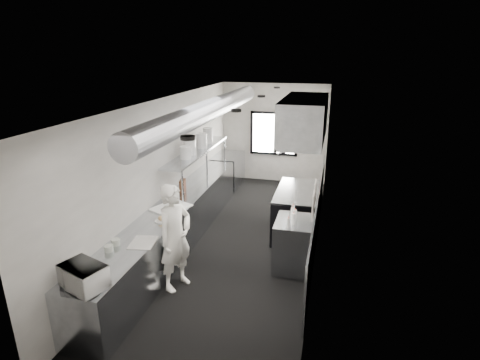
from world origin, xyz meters
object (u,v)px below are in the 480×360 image
Objects in this scene: far_work_table at (228,170)px; squeeze_bottle_b at (293,219)px; small_plate at (161,221)px; squeeze_bottle_a at (288,223)px; pass_shelf at (198,152)px; knife_block at (183,185)px; plate_stack_b at (190,147)px; cutting_board at (171,207)px; plate_stack_a at (186,153)px; squeeze_bottle_d at (292,213)px; bottle_station at (294,244)px; squeeze_bottle_e at (293,209)px; plate_stack_d at (208,135)px; deli_tub_b at (116,242)px; range at (296,212)px; prep_counter at (175,226)px; line_cook at (175,237)px; plate_stack_c at (202,141)px; squeeze_bottle_c at (295,215)px; deli_tub_a at (109,248)px; microwave at (83,277)px; exhaust_hood at (304,119)px.

squeeze_bottle_b reaches higher than far_work_table.
small_plate is 2.14m from squeeze_bottle_a.
knife_block is (-0.06, -0.79, -0.52)m from pass_shelf.
cutting_board is at bearing -85.58° from plate_stack_b.
plate_stack_a is at bearing 94.98° from small_plate.
bottle_station is at bearing -62.90° from squeeze_bottle_d.
plate_stack_b is 2.89m from squeeze_bottle_a.
pass_shelf reaches higher than squeeze_bottle_e.
squeeze_bottle_a reaches higher than cutting_board.
plate_stack_d is (-0.15, 3.00, 0.84)m from small_plate.
deli_tub_b is 0.83× the size of squeeze_bottle_e.
bottle_station is 5.03× the size of squeeze_bottle_d.
prep_counter is at bearing -151.26° from range.
plate_stack_a is (-0.58, 2.00, 0.83)m from line_cook.
squeeze_bottle_c is at bearing -39.14° from plate_stack_c.
plate_stack_a is (-2.33, 0.98, 1.25)m from bottle_station.
small_plate is 1.11× the size of squeeze_bottle_c.
plate_stack_c reaches higher than pass_shelf.
deli_tub_a is 3.03m from squeeze_bottle_d.
deli_tub_a is at bearing -102.22° from knife_block.
cutting_board is at bearing 97.40° from small_plate.
small_plate is 0.59m from cutting_board.
plate_stack_b reaches higher than bottle_station.
line_cook is 2.13m from squeeze_bottle_e.
deli_tub_b is at bearing -91.97° from plate_stack_d.
deli_tub_a is at bearing -93.11° from plate_stack_a.
plate_stack_b reaches higher than squeeze_bottle_d.
plate_stack_c reaches higher than squeeze_bottle_e.
plate_stack_a is 2.53m from squeeze_bottle_d.
squeeze_bottle_c is at bearing 68.75° from microwave.
microwave is 3.16m from squeeze_bottle_a.
squeeze_bottle_b is at bearing 28.92° from deli_tub_b.
bottle_station is 3.49× the size of plate_stack_a.
deli_tub_b is 2.70m from squeeze_bottle_a.
plate_stack_d reaches higher than far_work_table.
deli_tub_a is at bearing -95.36° from prep_counter.
plate_stack_b is at bearing -177.79° from range.
plate_stack_a reaches higher than range.
pass_shelf is 0.74m from plate_stack_a.
microwave reaches higher than squeeze_bottle_a.
plate_stack_a reaches higher than microwave.
plate_stack_d is at bearing 110.55° from microwave.
microwave is 3.31m from squeeze_bottle_b.
plate_stack_b is at bearing 152.80° from squeeze_bottle_d.
squeeze_bottle_c is at bearing -85.91° from range.
range is at bearing 92.12° from squeeze_bottle_e.
far_work_table is (-2.25, 2.50, -1.94)m from exhaust_hood.
plate_stack_c reaches higher than squeeze_bottle_c.
line_cook is 2.63× the size of cutting_board.
small_plate reaches higher than far_work_table.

